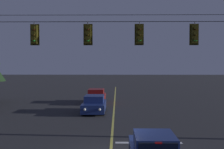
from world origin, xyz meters
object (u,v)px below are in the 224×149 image
at_px(traffic_light_rightmost, 195,34).
at_px(traffic_light_right_inner, 139,34).
at_px(traffic_light_left_inner, 34,34).
at_px(car_oncoming_lead, 94,105).
at_px(traffic_light_centre, 88,34).
at_px(car_oncoming_trailing, 96,96).

bearing_deg(traffic_light_rightmost, traffic_light_right_inner, 180.00).
height_order(traffic_light_right_inner, traffic_light_rightmost, same).
height_order(traffic_light_left_inner, car_oncoming_lead, traffic_light_left_inner).
bearing_deg(traffic_light_rightmost, car_oncoming_lead, 122.43).
distance_m(traffic_light_centre, car_oncoming_lead, 10.51).
bearing_deg(traffic_light_centre, traffic_light_left_inner, 180.00).
xyz_separation_m(traffic_light_left_inner, traffic_light_right_inner, (5.51, 0.00, 0.00)).
bearing_deg(traffic_light_centre, car_oncoming_trailing, 92.17).
relative_size(traffic_light_centre, traffic_light_right_inner, 1.00).
bearing_deg(traffic_light_right_inner, traffic_light_rightmost, 0.00).
relative_size(traffic_light_rightmost, car_oncoming_trailing, 0.28).
height_order(traffic_light_centre, traffic_light_rightmost, same).
bearing_deg(traffic_light_left_inner, car_oncoming_lead, 75.06).
xyz_separation_m(traffic_light_rightmost, car_oncoming_trailing, (-6.15, 15.52, -4.91)).
height_order(traffic_light_centre, car_oncoming_trailing, traffic_light_centre).
xyz_separation_m(traffic_light_left_inner, traffic_light_rightmost, (8.38, 0.00, 0.00)).
xyz_separation_m(traffic_light_centre, car_oncoming_lead, (-0.33, 9.29, -4.91)).
xyz_separation_m(traffic_light_left_inner, car_oncoming_lead, (2.48, 9.29, -4.91)).
relative_size(traffic_light_centre, car_oncoming_lead, 0.28).
bearing_deg(car_oncoming_trailing, traffic_light_centre, -87.83).
height_order(traffic_light_left_inner, car_oncoming_trailing, traffic_light_left_inner).
height_order(traffic_light_left_inner, traffic_light_centre, same).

